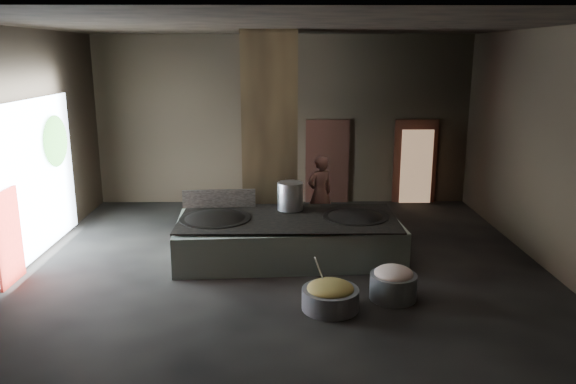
{
  "coord_description": "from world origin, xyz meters",
  "views": [
    {
      "loc": [
        -0.05,
        -10.58,
        4.02
      ],
      "look_at": [
        0.08,
        0.58,
        1.25
      ],
      "focal_mm": 35.0,
      "sensor_mm": 36.0,
      "label": 1
    }
  ],
  "objects_px": {
    "wok_right": "(355,220)",
    "stock_pot": "(290,196)",
    "wok_left": "(215,222)",
    "meat_basin": "(393,286)",
    "cook": "(320,193)",
    "hearth_platform": "(288,239)",
    "veg_basin": "(330,299)"
  },
  "relations": [
    {
      "from": "wok_left",
      "to": "stock_pot",
      "type": "distance_m",
      "value": 1.66
    },
    {
      "from": "wok_right",
      "to": "stock_pot",
      "type": "height_order",
      "value": "stock_pot"
    },
    {
      "from": "cook",
      "to": "meat_basin",
      "type": "bearing_deg",
      "value": 77.56
    },
    {
      "from": "hearth_platform",
      "to": "wok_left",
      "type": "xyz_separation_m",
      "value": [
        -1.45,
        -0.05,
        0.37
      ]
    },
    {
      "from": "wok_left",
      "to": "meat_basin",
      "type": "relative_size",
      "value": 1.77
    },
    {
      "from": "wok_left",
      "to": "cook",
      "type": "height_order",
      "value": "cook"
    },
    {
      "from": "cook",
      "to": "veg_basin",
      "type": "height_order",
      "value": "cook"
    },
    {
      "from": "hearth_platform",
      "to": "meat_basin",
      "type": "height_order",
      "value": "hearth_platform"
    },
    {
      "from": "cook",
      "to": "wok_right",
      "type": "bearing_deg",
      "value": 81.9
    },
    {
      "from": "stock_pot",
      "to": "cook",
      "type": "bearing_deg",
      "value": 60.72
    },
    {
      "from": "wok_right",
      "to": "veg_basin",
      "type": "xyz_separation_m",
      "value": [
        -0.7,
        -2.44,
        -0.58
      ]
    },
    {
      "from": "wok_left",
      "to": "wok_right",
      "type": "bearing_deg",
      "value": 2.05
    },
    {
      "from": "hearth_platform",
      "to": "wok_right",
      "type": "relative_size",
      "value": 3.41
    },
    {
      "from": "wok_right",
      "to": "meat_basin",
      "type": "distance_m",
      "value": 2.17
    },
    {
      "from": "wok_right",
      "to": "cook",
      "type": "bearing_deg",
      "value": 108.81
    },
    {
      "from": "stock_pot",
      "to": "veg_basin",
      "type": "relative_size",
      "value": 0.62
    },
    {
      "from": "wok_left",
      "to": "veg_basin",
      "type": "xyz_separation_m",
      "value": [
        2.1,
        -2.34,
        -0.58
      ]
    },
    {
      "from": "stock_pot",
      "to": "cook",
      "type": "xyz_separation_m",
      "value": [
        0.7,
        1.25,
        -0.26
      ]
    },
    {
      "from": "wok_left",
      "to": "veg_basin",
      "type": "bearing_deg",
      "value": -48.09
    },
    {
      "from": "hearth_platform",
      "to": "wok_left",
      "type": "distance_m",
      "value": 1.5
    },
    {
      "from": "wok_left",
      "to": "meat_basin",
      "type": "distance_m",
      "value": 3.78
    },
    {
      "from": "wok_left",
      "to": "cook",
      "type": "relative_size",
      "value": 0.8
    },
    {
      "from": "cook",
      "to": "meat_basin",
      "type": "relative_size",
      "value": 2.22
    },
    {
      "from": "hearth_platform",
      "to": "wok_left",
      "type": "height_order",
      "value": "wok_left"
    },
    {
      "from": "wok_left",
      "to": "meat_basin",
      "type": "xyz_separation_m",
      "value": [
        3.19,
        -1.97,
        -0.53
      ]
    },
    {
      "from": "wok_left",
      "to": "meat_basin",
      "type": "bearing_deg",
      "value": -31.66
    },
    {
      "from": "stock_pot",
      "to": "meat_basin",
      "type": "height_order",
      "value": "stock_pot"
    },
    {
      "from": "stock_pot",
      "to": "cook",
      "type": "distance_m",
      "value": 1.46
    },
    {
      "from": "hearth_platform",
      "to": "cook",
      "type": "xyz_separation_m",
      "value": [
        0.75,
        1.8,
        0.49
      ]
    },
    {
      "from": "wok_left",
      "to": "cook",
      "type": "xyz_separation_m",
      "value": [
        2.2,
        1.85,
        0.12
      ]
    },
    {
      "from": "hearth_platform",
      "to": "meat_basin",
      "type": "relative_size",
      "value": 5.61
    },
    {
      "from": "meat_basin",
      "to": "hearth_platform",
      "type": "bearing_deg",
      "value": 130.77
    }
  ]
}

